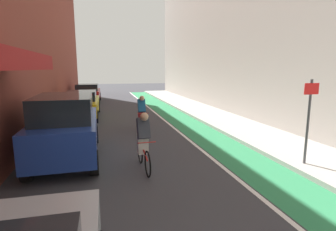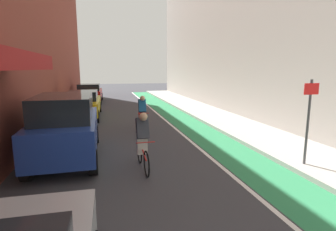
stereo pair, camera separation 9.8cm
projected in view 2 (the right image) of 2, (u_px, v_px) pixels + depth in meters
ground_plane at (135, 129)px, 12.24m from camera, size 75.31×75.31×0.00m
bike_lane_paint at (180, 119)px, 14.79m from camera, size 1.60×34.23×0.00m
lane_divider_stripe at (164, 119)px, 14.58m from camera, size 0.12×34.23×0.00m
sidewalk_right at (214, 116)px, 15.25m from camera, size 2.51×34.23×0.14m
building_facade_right at (241, 0)px, 16.53m from camera, size 2.40×30.23×13.88m
parked_suv_blue at (66, 127)px, 8.05m from camera, size 1.86×4.23×1.98m
parked_sedan_yellow_cab at (83, 104)px, 14.93m from camera, size 1.89×4.64×1.53m
parked_sedan_red at (89, 93)px, 21.52m from camera, size 2.05×4.26×1.53m
cyclist_mid at (142, 139)px, 7.20m from camera, size 0.48×1.74×1.62m
cyclist_trailing at (142, 112)px, 11.79m from camera, size 0.48×1.67×1.59m
street_sign_post at (309, 114)px, 7.13m from camera, size 0.44×0.07×2.33m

